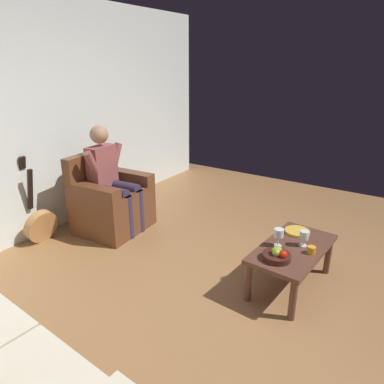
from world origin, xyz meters
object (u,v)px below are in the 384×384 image
Objects in this scene: armchair at (111,203)px; candle_jar at (311,250)px; wine_glass_near at (279,234)px; decorative_dish at (297,231)px; coffee_table at (292,253)px; person_seated at (111,176)px; guitar at (40,223)px; wine_glass_far at (304,236)px; fruit_bowl at (277,255)px.

armchair is 2.42m from candle_jar.
wine_glass_near is 0.37m from decorative_dish.
wine_glass_near is (0.06, -0.12, 0.18)m from coffee_table.
person_seated is at bearing -90.23° from candle_jar.
guitar reaches higher than armchair.
armchair is at bearing -91.00° from wine_glass_near.
wine_glass_far is (-0.09, 2.32, 0.16)m from armchair.
wine_glass_far is 0.27m from decorative_dish.
person_seated is at bearing -97.02° from fruit_bowl.
fruit_bowl is 0.33m from candle_jar.
guitar reaches higher than decorative_dish.
decorative_dish is (-1.00, 2.63, 0.19)m from guitar.
person_seated reaches higher than coffee_table.
wine_glass_far reaches higher than coffee_table.
candle_jar is at bearing 85.58° from person_seated.
guitar is 2.68m from fruit_bowl.
candle_jar reaches higher than coffee_table.
coffee_table is 0.19m from wine_glass_far.
fruit_bowl is at bearing -39.79° from candle_jar.
guitar is at bearing -74.26° from wine_glass_far.
person_seated is 2.24m from coffee_table.
fruit_bowl is (-0.42, 2.64, 0.22)m from guitar.
wine_glass_far reaches higher than decorative_dish.
wine_glass_far reaches higher than fruit_bowl.
decorative_dish is at bearing -169.24° from coffee_table.
coffee_table is (-0.02, 2.25, 0.00)m from armchair.
candle_jar is (-0.68, 2.85, 0.22)m from guitar.
wine_glass_far is at bearing 134.95° from coffee_table.
wine_glass_near is at bearing 84.81° from armchair.
armchair is 0.95× the size of guitar.
fruit_bowl is 1.00× the size of decorative_dish.
candle_jar is at bearing 140.21° from fruit_bowl.
decorative_dish is at bearing 110.86° from guitar.
guitar reaches higher than fruit_bowl.
wine_glass_near reaches higher than candle_jar.
guitar is 6.90× the size of wine_glass_far.
decorative_dish reaches higher than coffee_table.
coffee_table is at bearing -99.77° from candle_jar.
armchair is at bearing -96.83° from fruit_bowl.
person_seated is 0.96m from guitar.
wine_glass_near is 0.23m from wine_glass_far.
wine_glass_far is at bearing -134.30° from candle_jar.
fruit_bowl is at bearing 18.40° from wine_glass_near.
person_seated is 2.39m from candle_jar.
wine_glass_near is at bearing -84.02° from candle_jar.
fruit_bowl is 3.35× the size of candle_jar.
fruit_bowl is at bearing 0.87° from decorative_dish.
person_seated is 7.66× the size of wine_glass_near.
person_seated is 5.36× the size of fruit_bowl.
guitar is at bearing -38.88° from person_seated.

